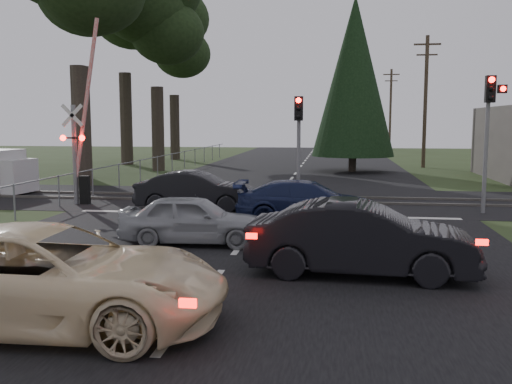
% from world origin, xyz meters
% --- Properties ---
extents(ground, '(120.00, 120.00, 0.00)m').
position_xyz_m(ground, '(0.00, 0.00, 0.00)').
color(ground, '#2B3A1A').
rests_on(ground, ground).
extents(road, '(14.00, 100.00, 0.01)m').
position_xyz_m(road, '(0.00, 10.00, 0.01)').
color(road, black).
rests_on(road, ground).
extents(rail_corridor, '(120.00, 8.00, 0.01)m').
position_xyz_m(rail_corridor, '(0.00, 12.00, 0.01)').
color(rail_corridor, black).
rests_on(rail_corridor, ground).
extents(stop_line, '(13.00, 0.35, 0.00)m').
position_xyz_m(stop_line, '(0.00, 8.20, 0.01)').
color(stop_line, silver).
rests_on(stop_line, ground).
extents(rail_near, '(120.00, 0.12, 0.10)m').
position_xyz_m(rail_near, '(0.00, 11.20, 0.05)').
color(rail_near, '#59544C').
rests_on(rail_near, ground).
extents(rail_far, '(120.00, 0.12, 0.10)m').
position_xyz_m(rail_far, '(0.00, 12.80, 0.05)').
color(rail_far, '#59544C').
rests_on(rail_far, ground).
extents(crossing_signal, '(1.62, 0.38, 6.96)m').
position_xyz_m(crossing_signal, '(-7.27, 9.79, 2.06)').
color(crossing_signal, slate).
rests_on(crossing_signal, ground).
extents(traffic_signal_right, '(0.68, 0.48, 4.70)m').
position_xyz_m(traffic_signal_right, '(7.55, 9.47, 3.31)').
color(traffic_signal_right, slate).
rests_on(traffic_signal_right, ground).
extents(traffic_signal_center, '(0.32, 0.48, 4.10)m').
position_xyz_m(traffic_signal_center, '(1.00, 10.68, 2.81)').
color(traffic_signal_center, slate).
rests_on(traffic_signal_center, ground).
extents(utility_pole_mid, '(1.80, 0.26, 9.00)m').
position_xyz_m(utility_pole_mid, '(8.50, 30.00, 4.73)').
color(utility_pole_mid, '#4C3D2D').
rests_on(utility_pole_mid, ground).
extents(utility_pole_far, '(1.80, 0.26, 9.00)m').
position_xyz_m(utility_pole_far, '(8.50, 55.00, 4.73)').
color(utility_pole_far, '#4C3D2D').
rests_on(utility_pole_far, ground).
extents(euc_tree_c, '(6.00, 6.00, 13.20)m').
position_xyz_m(euc_tree_c, '(-9.00, 25.00, 9.51)').
color(euc_tree_c, '#473D33').
rests_on(euc_tree_c, ground).
extents(euc_tree_d, '(7.50, 7.50, 16.50)m').
position_xyz_m(euc_tree_d, '(-13.00, 30.00, 11.91)').
color(euc_tree_d, '#473D33').
rests_on(euc_tree_d, ground).
extents(euc_tree_e, '(6.00, 6.00, 13.20)m').
position_xyz_m(euc_tree_e, '(-11.00, 36.00, 9.51)').
color(euc_tree_e, '#473D33').
rests_on(euc_tree_e, ground).
extents(conifer_tree, '(5.20, 5.20, 11.00)m').
position_xyz_m(conifer_tree, '(3.50, 26.00, 5.99)').
color(conifer_tree, '#473D33').
rests_on(conifer_tree, ground).
extents(fence_left, '(0.10, 36.00, 1.20)m').
position_xyz_m(fence_left, '(-7.80, 22.50, 0.00)').
color(fence_left, slate).
rests_on(fence_left, ground).
extents(cream_coupe, '(5.69, 2.77, 1.56)m').
position_xyz_m(cream_coupe, '(-2.02, -2.83, 0.78)').
color(cream_coupe, beige).
rests_on(cream_coupe, ground).
extents(dark_hatchback, '(4.73, 1.92, 1.53)m').
position_xyz_m(dark_hatchback, '(2.92, 0.82, 0.76)').
color(dark_hatchback, black).
rests_on(dark_hatchback, ground).
extents(silver_car, '(3.84, 1.72, 1.28)m').
position_xyz_m(silver_car, '(-1.25, 3.34, 0.64)').
color(silver_car, '#94979B').
rests_on(silver_car, ground).
extents(blue_sedan, '(4.60, 1.97, 1.32)m').
position_xyz_m(blue_sedan, '(1.55, 6.89, 0.66)').
color(blue_sedan, '#161E43').
rests_on(blue_sedan, ground).
extents(dark_car_far, '(4.27, 1.51, 1.40)m').
position_xyz_m(dark_car_far, '(-2.50, 8.79, 0.70)').
color(dark_car_far, black).
rests_on(dark_car_far, ground).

